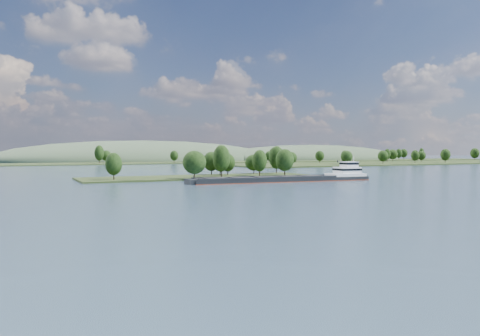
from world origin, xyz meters
TOP-DOWN VIEW (x-y plane):
  - ground at (0.00, 120.00)m, footprint 1800.00×1800.00m
  - tree_island at (8.05, 178.77)m, footprint 100.00×33.36m
  - right_bank at (231.59, 299.63)m, footprint 320.00×90.00m
  - back_shoreline at (8.97, 399.83)m, footprint 900.00×60.00m
  - hill_east at (260.00, 470.00)m, footprint 260.00×140.00m
  - hill_west at (60.00, 500.00)m, footprint 320.00×160.00m
  - cargo_barge at (23.61, 144.10)m, footprint 73.27×13.88m

SIDE VIEW (x-z plane):
  - ground at x=0.00m, z-range 0.00..0.00m
  - hill_east at x=260.00m, z-range -18.00..18.00m
  - hill_west at x=60.00m, z-range -22.00..22.00m
  - back_shoreline at x=8.97m, z-range -7.35..8.78m
  - right_bank at x=231.59m, z-range -6.26..8.26m
  - cargo_barge at x=23.61m, z-range -3.68..6.17m
  - tree_island at x=8.05m, z-range -3.13..11.39m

